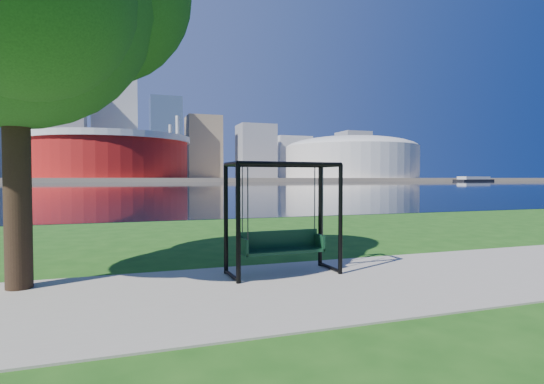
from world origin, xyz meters
name	(u,v)px	position (x,y,z in m)	size (l,w,h in m)	color
ground	(262,284)	(0.00, 0.00, 0.00)	(900.00, 900.00, 0.00)	#1E5114
path	(271,290)	(0.00, -0.50, 0.01)	(120.00, 4.00, 0.03)	#9E937F
river	(136,186)	(0.00, 102.00, 0.01)	(900.00, 180.00, 0.02)	black
far_bank	(130,179)	(0.00, 306.00, 1.00)	(900.00, 228.00, 2.00)	#937F60
stadium	(111,155)	(-10.00, 235.00, 14.23)	(83.00, 83.00, 32.00)	maroon
arena	(351,156)	(135.00, 235.00, 15.87)	(84.00, 84.00, 26.56)	beige
skyline	(123,131)	(-4.27, 319.39, 35.89)	(392.00, 66.00, 96.50)	gray
swing	(283,221)	(0.60, 0.55, 1.07)	(2.20, 1.01, 2.22)	black
barge	(474,179)	(186.72, 185.35, 1.27)	(28.83, 12.85, 2.79)	black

